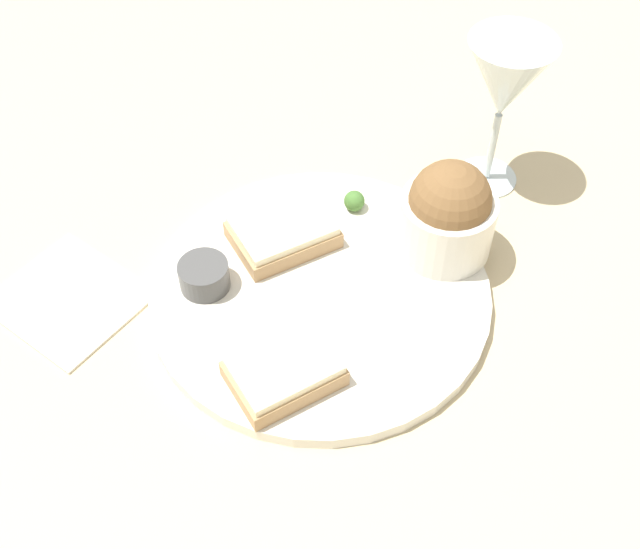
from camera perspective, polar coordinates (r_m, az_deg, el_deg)
ground_plane at (r=0.77m, az=-0.00°, el=-1.64°), size 4.00×4.00×0.00m
dinner_plate at (r=0.77m, az=-0.00°, el=-1.31°), size 0.33×0.33×0.01m
salad_bowl at (r=0.77m, az=9.08°, el=4.31°), size 0.09×0.09×0.10m
sauce_ramekin at (r=0.76m, az=-8.26°, el=0.00°), size 0.05×0.05×0.03m
cheese_toast_near at (r=0.79m, az=-2.65°, el=3.02°), size 0.12×0.10×0.03m
cheese_toast_far at (r=0.69m, az=-2.57°, el=-6.89°), size 0.11×0.09×0.03m
wine_glass at (r=0.83m, az=13.06°, el=13.08°), size 0.09×0.09×0.17m
garnish at (r=0.83m, az=2.45°, el=5.25°), size 0.02×0.02×0.02m
napkin at (r=0.81m, az=-17.46°, el=-1.60°), size 0.13×0.14×0.01m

